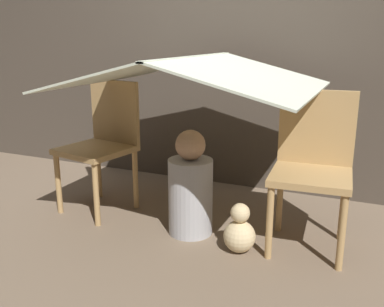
# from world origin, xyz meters

# --- Properties ---
(ground_plane) EXTENTS (8.80, 8.80, 0.00)m
(ground_plane) POSITION_xyz_m (0.00, 0.00, 0.00)
(ground_plane) COLOR #7A6651
(wall_back) EXTENTS (7.00, 0.05, 2.50)m
(wall_back) POSITION_xyz_m (0.00, 0.99, 1.25)
(wall_back) COLOR #4C4238
(wall_back) RESTS_ON ground_plane
(chair_left) EXTENTS (0.48, 0.48, 0.85)m
(chair_left) POSITION_xyz_m (-0.67, 0.19, 0.47)
(chair_left) COLOR tan
(chair_left) RESTS_ON ground_plane
(chair_right) EXTENTS (0.44, 0.44, 0.85)m
(chair_right) POSITION_xyz_m (0.68, 0.19, 0.47)
(chair_right) COLOR tan
(chair_right) RESTS_ON ground_plane
(sheet_canopy) EXTENTS (1.38, 1.15, 0.18)m
(sheet_canopy) POSITION_xyz_m (0.00, 0.12, 0.94)
(sheet_canopy) COLOR silver
(person_front) EXTENTS (0.26, 0.26, 0.63)m
(person_front) POSITION_xyz_m (0.02, 0.05, 0.27)
(person_front) COLOR #B2B2B7
(person_front) RESTS_ON ground_plane
(plush_toy) EXTENTS (0.18, 0.18, 0.28)m
(plush_toy) POSITION_xyz_m (0.36, -0.06, 0.11)
(plush_toy) COLOR beige
(plush_toy) RESTS_ON ground_plane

